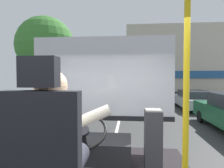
% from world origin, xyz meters
% --- Properties ---
extents(ground, '(18.00, 44.00, 0.06)m').
position_xyz_m(ground, '(0.00, 8.80, -0.02)').
color(ground, '#383838').
extents(bus_driver, '(0.78, 0.54, 0.79)m').
position_xyz_m(bus_driver, '(-0.05, -0.44, 1.62)').
color(bus_driver, '#282833').
rests_on(bus_driver, driver_seat).
extents(steering_console, '(1.10, 0.99, 0.79)m').
position_xyz_m(steering_console, '(-0.05, 0.80, 1.06)').
color(steering_console, black).
rests_on(steering_console, bus_floor).
extents(handrail_pole, '(0.04, 0.04, 2.22)m').
position_xyz_m(handrail_pole, '(0.89, -0.30, 1.95)').
color(handrail_pole, gold).
rests_on(handrail_pole, bus_floor).
extents(fare_box, '(0.21, 0.21, 0.83)m').
position_xyz_m(fare_box, '(0.77, 0.68, 1.25)').
color(fare_box, '#333338').
rests_on(fare_box, bus_floor).
extents(windshield_panel, '(2.50, 0.08, 1.48)m').
position_xyz_m(windshield_panel, '(0.00, 1.62, 1.88)').
color(windshield_panel, silver).
extents(street_tree, '(3.03, 3.03, 5.24)m').
position_xyz_m(street_tree, '(-3.95, 8.08, 3.70)').
color(street_tree, '#4C3828').
rests_on(street_tree, ground).
extents(shop_building, '(9.65, 4.32, 6.52)m').
position_xyz_m(shop_building, '(5.04, 16.73, 3.26)').
color(shop_building, '#BCB29E').
rests_on(shop_building, ground).
extents(parked_car_silver, '(1.95, 4.40, 1.20)m').
position_xyz_m(parked_car_silver, '(4.64, 11.03, 0.62)').
color(parked_car_silver, silver).
rests_on(parked_car_silver, ground).
extents(parked_car_black, '(1.98, 4.35, 1.24)m').
position_xyz_m(parked_car_black, '(4.48, 16.62, 0.64)').
color(parked_car_black, black).
rests_on(parked_car_black, ground).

